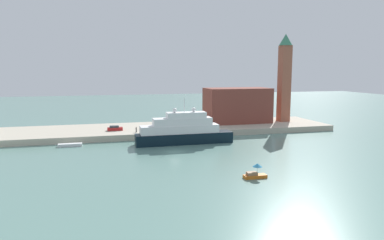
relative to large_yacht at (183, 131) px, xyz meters
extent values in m
plane|color=slate|center=(-4.06, -8.85, -3.32)|extent=(400.00, 400.00, 0.00)
cube|color=#B7AD99|center=(-4.06, 18.47, -2.47)|extent=(110.00, 22.64, 1.71)
cube|color=black|center=(0.39, 0.00, -1.90)|extent=(25.59, 4.54, 2.85)
cube|color=white|center=(-0.89, 0.00, 0.58)|extent=(20.47, 4.18, 2.12)
cube|color=white|center=(-0.12, 0.00, 2.59)|extent=(15.35, 3.82, 1.89)
cube|color=white|center=(0.90, 0.00, 4.26)|extent=(10.24, 3.45, 1.46)
cylinder|color=silver|center=(0.39, 0.00, 6.79)|extent=(0.16, 0.16, 3.60)
sphere|color=white|center=(2.95, 0.00, 5.57)|extent=(1.16, 1.16, 1.16)
sphere|color=white|center=(-2.17, 0.00, 5.57)|extent=(1.16, 1.16, 1.16)
cube|color=#C66019|center=(5.69, -32.33, -3.03)|extent=(4.17, 1.52, 0.59)
cube|color=#8C6647|center=(5.06, -32.33, -2.46)|extent=(1.83, 1.22, 0.55)
cylinder|color=#B2B2B2|center=(6.10, -32.33, -2.01)|extent=(0.06, 0.06, 1.46)
cone|color=teal|center=(6.10, -32.33, -0.98)|extent=(1.73, 1.73, 0.61)
cube|color=silver|center=(-28.47, 3.83, -2.95)|extent=(5.81, 1.63, 0.74)
cube|color=brown|center=(23.79, 21.41, 4.15)|extent=(21.24, 10.84, 11.53)
cube|color=#93513D|center=(40.21, 20.05, 11.21)|extent=(3.45, 3.45, 25.64)
cone|color=#387A5B|center=(40.21, 20.05, 25.94)|extent=(4.48, 4.48, 3.83)
cube|color=#B21E1E|center=(-16.80, 15.18, -1.17)|extent=(4.38, 1.77, 0.89)
cube|color=#262D33|center=(-17.02, 15.18, -0.47)|extent=(2.63, 1.60, 0.50)
cylinder|color=#4C4C4C|center=(-11.10, 10.52, -0.95)|extent=(0.36, 0.36, 1.33)
sphere|color=tan|center=(-11.10, 10.52, -0.17)|extent=(0.24, 0.24, 0.24)
cylinder|color=black|center=(-7.95, 8.59, -1.17)|extent=(0.55, 0.55, 0.88)
camera|label=1|loc=(-20.74, -88.58, 15.87)|focal=32.99mm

